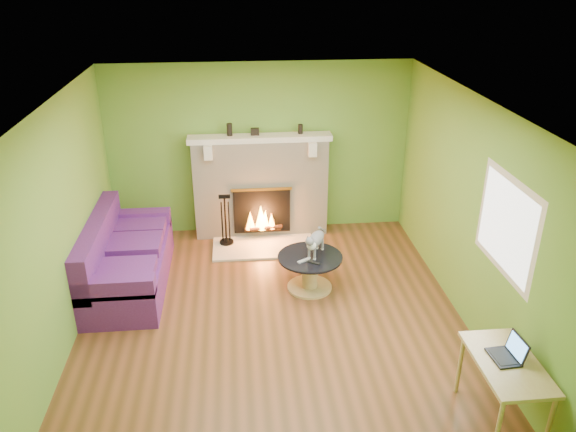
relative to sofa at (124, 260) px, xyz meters
name	(u,v)px	position (x,y,z in m)	size (l,w,h in m)	color
floor	(273,318)	(1.86, -0.94, -0.36)	(5.00, 5.00, 0.00)	#563518
ceiling	(270,102)	(1.86, -0.94, 2.24)	(5.00, 5.00, 0.00)	white
wall_back	(259,149)	(1.86, 1.56, 0.94)	(5.00, 5.00, 0.00)	#639631
wall_front	(296,370)	(1.86, -3.44, 0.94)	(5.00, 5.00, 0.00)	#639631
wall_left	(61,228)	(-0.39, -0.94, 0.94)	(5.00, 5.00, 0.00)	#639631
wall_right	(468,211)	(4.11, -0.94, 0.94)	(5.00, 5.00, 0.00)	#639631
window_frame	(507,226)	(4.10, -1.84, 1.19)	(1.20, 1.20, 0.00)	silver
window_pane	(506,226)	(4.09, -1.84, 1.19)	(1.06, 1.06, 0.00)	white
fireplace	(261,187)	(1.86, 1.37, 0.41)	(2.10, 0.46, 1.58)	beige
hearth	(264,247)	(1.86, 0.86, -0.34)	(1.50, 0.75, 0.03)	beige
mantel	(260,138)	(1.86, 1.35, 1.18)	(2.10, 0.28, 0.08)	silver
sofa	(124,260)	(0.00, 0.00, 0.00)	(0.93, 2.07, 0.93)	#4E1A62
coffee_table	(310,270)	(2.39, -0.33, -0.09)	(0.83, 0.83, 0.47)	tan
desk	(506,369)	(3.81, -2.80, 0.25)	(0.54, 0.93, 0.69)	tan
cat	(316,242)	(2.47, -0.28, 0.29)	(0.21, 0.58, 0.36)	#5D5C61
remote_silver	(303,261)	(2.29, -0.45, 0.12)	(0.17, 0.04, 0.02)	#98999B
remote_black	(314,263)	(2.41, -0.51, 0.12)	(0.16, 0.04, 0.02)	black
laptop	(505,348)	(3.79, -2.75, 0.44)	(0.25, 0.29, 0.22)	black
fire_tools	(225,219)	(1.31, 1.01, 0.06)	(0.21, 0.21, 0.78)	black
mantel_vase_left	(229,130)	(1.42, 1.38, 1.31)	(0.08, 0.08, 0.18)	black
mantel_vase_right	(300,129)	(2.45, 1.38, 1.29)	(0.07, 0.07, 0.14)	black
mantel_box	(255,132)	(1.79, 1.38, 1.27)	(0.12, 0.08, 0.10)	black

